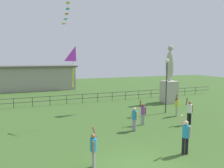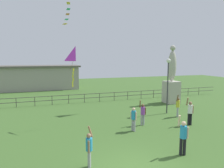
{
  "view_description": "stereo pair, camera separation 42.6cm",
  "coord_description": "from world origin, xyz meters",
  "views": [
    {
      "loc": [
        -3.94,
        -7.13,
        4.71
      ],
      "look_at": [
        1.18,
        6.72,
        2.86
      ],
      "focal_mm": 32.58,
      "sensor_mm": 36.0,
      "label": 1
    },
    {
      "loc": [
        -3.54,
        -7.27,
        4.71
      ],
      "look_at": [
        1.18,
        6.72,
        2.86
      ],
      "focal_mm": 32.58,
      "sensor_mm": 36.0,
      "label": 2
    }
  ],
  "objects": [
    {
      "name": "person_1",
      "position": [
        2.77,
        0.6,
        1.01
      ],
      "size": [
        0.51,
        0.42,
        2.01
      ],
      "color": "black",
      "rests_on": "ground_plane"
    },
    {
      "name": "pavilion_building",
      "position": [
        -5.42,
        26.0,
        1.84
      ],
      "size": [
        14.46,
        5.42,
        3.65
      ],
      "color": "gray",
      "rests_on": "ground_plane"
    },
    {
      "name": "person_0",
      "position": [
        6.17,
        4.23,
        1.0
      ],
      "size": [
        0.52,
        0.37,
        2.0
      ],
      "color": "black",
      "rests_on": "ground_plane"
    },
    {
      "name": "lamppost",
      "position": [
        6.44,
        7.46,
        3.4
      ],
      "size": [
        0.36,
        0.36,
        4.71
      ],
      "color": "#38383D",
      "rests_on": "ground_plane"
    },
    {
      "name": "person_6",
      "position": [
        2.99,
        5.29,
        0.9
      ],
      "size": [
        0.46,
        0.32,
        1.8
      ],
      "color": "#99999E",
      "rests_on": "ground_plane"
    },
    {
      "name": "statue_monument",
      "position": [
        9.25,
        10.93,
        2.15
      ],
      "size": [
        1.41,
        1.41,
        6.08
      ],
      "color": "#B2AD9E",
      "rests_on": "ground_plane"
    },
    {
      "name": "kite_3",
      "position": [
        -1.41,
        7.01,
        4.86
      ],
      "size": [
        0.94,
        0.98,
        2.77
      ],
      "color": "#B22DB2"
    },
    {
      "name": "person_5",
      "position": [
        6.64,
        6.25,
        0.93
      ],
      "size": [
        0.42,
        0.42,
        1.86
      ],
      "color": "#99999E",
      "rests_on": "ground_plane"
    },
    {
      "name": "person_4",
      "position": [
        1.87,
        4.4,
        0.9
      ],
      "size": [
        0.29,
        0.42,
        1.57
      ],
      "color": "#99999E",
      "rests_on": "ground_plane"
    },
    {
      "name": "person_2",
      "position": [
        -1.81,
        0.92,
        0.91
      ],
      "size": [
        0.37,
        0.47,
        1.81
      ],
      "color": "#99999E",
      "rests_on": "ground_plane"
    },
    {
      "name": "waterfront_railing",
      "position": [
        -0.33,
        14.0,
        0.63
      ],
      "size": [
        36.02,
        0.06,
        0.95
      ],
      "color": "#4C4742",
      "rests_on": "ground_plane"
    }
  ]
}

